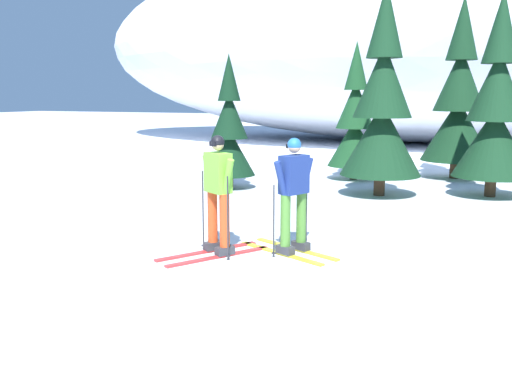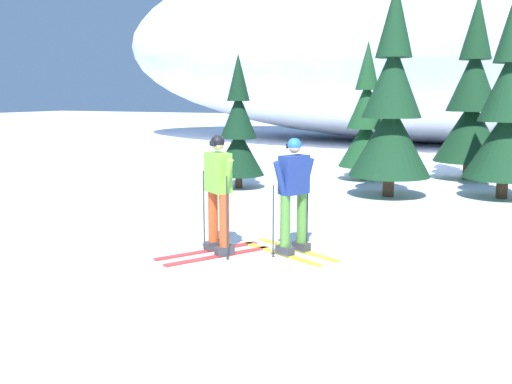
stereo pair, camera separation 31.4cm
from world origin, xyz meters
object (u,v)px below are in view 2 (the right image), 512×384
at_px(pine_tree_center_left, 392,109).
at_px(pine_tree_left, 366,123).
at_px(pine_tree_center_right, 508,113).
at_px(pine_tree_far_left, 239,133).
at_px(pine_tree_center, 472,104).
at_px(skier_lime_jacket, 218,192).
at_px(skier_navy_jacket, 293,194).

bearing_deg(pine_tree_center_left, pine_tree_left, 116.20).
height_order(pine_tree_left, pine_tree_center_right, pine_tree_center_right).
xyz_separation_m(pine_tree_far_left, pine_tree_center, (5.27, 4.09, 0.71)).
bearing_deg(pine_tree_center_left, pine_tree_center, 67.66).
xyz_separation_m(skier_lime_jacket, pine_tree_far_left, (-2.40, 5.55, 0.48)).
xyz_separation_m(pine_tree_far_left, pine_tree_left, (2.61, 2.74, 0.18)).
xyz_separation_m(pine_tree_far_left, pine_tree_center_right, (6.22, 1.25, 0.55)).
bearing_deg(pine_tree_center_left, pine_tree_far_left, -173.80).
bearing_deg(pine_tree_center, pine_tree_center_right, -71.53).
bearing_deg(skier_navy_jacket, pine_tree_center, 78.66).
bearing_deg(pine_tree_left, skier_navy_jacket, -84.02).
bearing_deg(skier_navy_jacket, pine_tree_center_right, 66.26).
xyz_separation_m(skier_lime_jacket, pine_tree_left, (0.21, 8.29, 0.66)).
distance_m(skier_navy_jacket, pine_tree_center, 9.44).
relative_size(skier_navy_jacket, skier_lime_jacket, 0.98).
bearing_deg(pine_tree_center_left, skier_lime_jacket, -102.85).
bearing_deg(pine_tree_center, skier_lime_jacket, -106.59).
height_order(pine_tree_far_left, pine_tree_center_left, pine_tree_center_left).
bearing_deg(skier_lime_jacket, pine_tree_far_left, 113.43).
bearing_deg(pine_tree_left, skier_lime_jacket, -91.46).
bearing_deg(pine_tree_center_right, skier_lime_jacket, -119.32).
xyz_separation_m(skier_navy_jacket, pine_tree_center_right, (2.79, 6.34, 1.05)).
xyz_separation_m(skier_navy_jacket, pine_tree_far_left, (-3.43, 5.08, 0.50)).
relative_size(pine_tree_center_left, pine_tree_center, 0.96).
relative_size(pine_tree_left, pine_tree_center_left, 0.78).
distance_m(pine_tree_left, pine_tree_center_left, 2.64).
distance_m(pine_tree_center, pine_tree_center_right, 3.00).
height_order(skier_lime_jacket, pine_tree_center_left, pine_tree_center_left).
xyz_separation_m(skier_lime_jacket, pine_tree_center, (2.87, 9.64, 1.19)).
xyz_separation_m(skier_navy_jacket, pine_tree_center, (1.84, 9.17, 1.21)).
height_order(pine_tree_left, pine_tree_center_left, pine_tree_center_left).
relative_size(pine_tree_far_left, pine_tree_center_right, 0.72).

